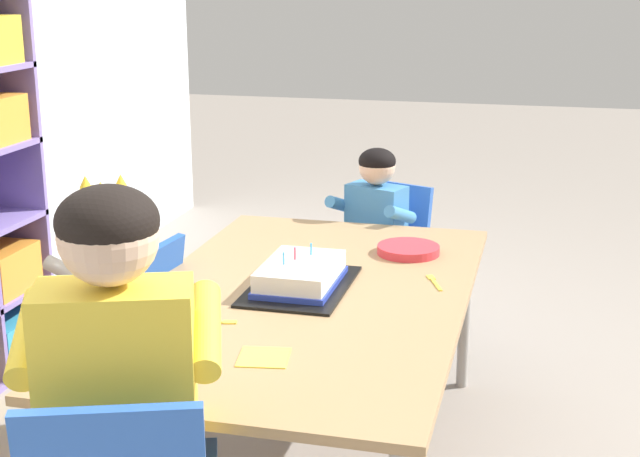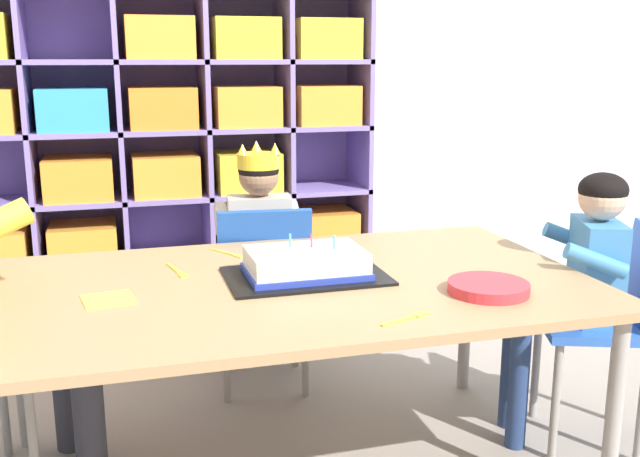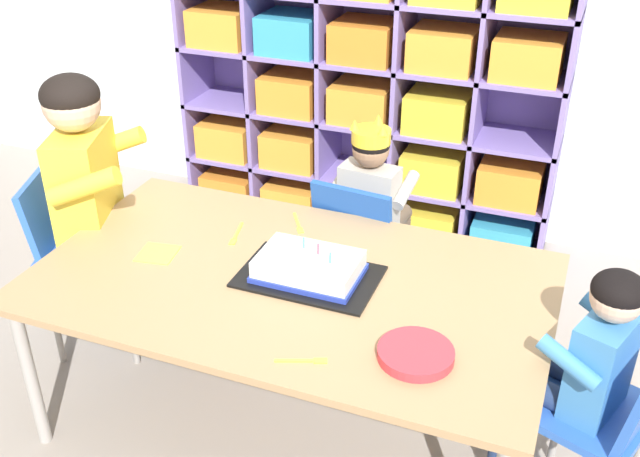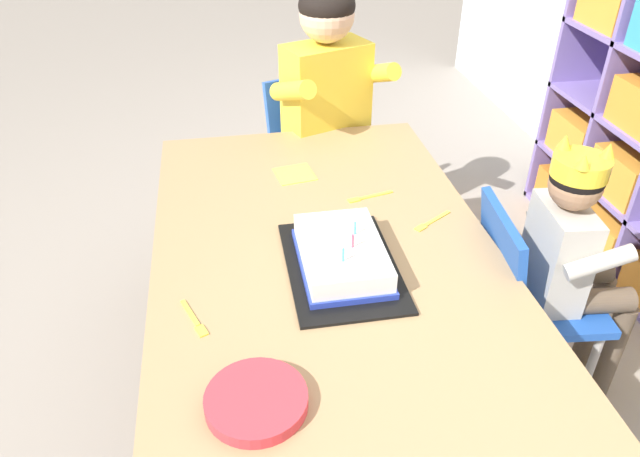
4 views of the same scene
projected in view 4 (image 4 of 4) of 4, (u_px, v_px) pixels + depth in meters
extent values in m
plane|color=gray|center=(327.00, 402.00, 1.85)|extent=(16.00, 16.00, 0.00)
cube|color=#7F6BB2|center=(592.00, 50.00, 2.52)|extent=(0.02, 0.32, 1.38)
cube|color=orange|center=(576.00, 192.00, 2.71)|extent=(0.26, 0.26, 0.16)
cube|color=orange|center=(620.00, 234.00, 2.43)|extent=(0.26, 0.26, 0.16)
cube|color=orange|center=(591.00, 137.00, 2.55)|extent=(0.26, 0.26, 0.16)
cube|color=orange|center=(640.00, 175.00, 2.28)|extent=(0.26, 0.26, 0.16)
cube|color=orange|center=(628.00, 4.00, 2.25)|extent=(0.26, 0.26, 0.16)
cube|color=#A37F56|center=(328.00, 260.00, 1.54)|extent=(1.54, 0.89, 0.02)
cylinder|color=#9E9993|center=(190.00, 218.00, 2.22)|extent=(0.04, 0.04, 0.53)
cylinder|color=#9E9993|center=(391.00, 199.00, 2.33)|extent=(0.04, 0.04, 0.53)
cube|color=#1E4CA8|center=(541.00, 299.00, 1.69)|extent=(0.35, 0.33, 0.03)
cube|color=#1E4CA8|center=(502.00, 258.00, 1.60)|extent=(0.30, 0.09, 0.28)
cylinder|color=gray|center=(587.00, 378.00, 1.70)|extent=(0.02, 0.02, 0.35)
cylinder|color=gray|center=(550.00, 315.00, 1.91)|extent=(0.02, 0.02, 0.35)
cylinder|color=gray|center=(503.00, 383.00, 1.68)|extent=(0.02, 0.02, 0.35)
cylinder|color=gray|center=(476.00, 319.00, 1.90)|extent=(0.02, 0.02, 0.35)
cube|color=#B2ADA3|center=(557.00, 255.00, 1.61)|extent=(0.22, 0.13, 0.29)
sphere|color=#997051|center=(576.00, 184.00, 1.49)|extent=(0.13, 0.13, 0.13)
ellipsoid|color=black|center=(578.00, 177.00, 1.48)|extent=(0.14, 0.14, 0.10)
cylinder|color=yellow|center=(581.00, 167.00, 1.46)|extent=(0.14, 0.14, 0.05)
cone|color=yellow|center=(609.00, 150.00, 1.44)|extent=(0.04, 0.04, 0.04)
cone|color=yellow|center=(584.00, 161.00, 1.39)|extent=(0.04, 0.04, 0.04)
cone|color=yellow|center=(565.00, 142.00, 1.48)|extent=(0.04, 0.04, 0.04)
cylinder|color=brown|center=(594.00, 301.00, 1.63)|extent=(0.09, 0.22, 0.07)
cylinder|color=brown|center=(574.00, 273.00, 1.73)|extent=(0.09, 0.22, 0.07)
cylinder|color=brown|center=(610.00, 356.00, 1.75)|extent=(0.06, 0.06, 0.37)
cylinder|color=brown|center=(590.00, 326.00, 1.86)|extent=(0.06, 0.06, 0.37)
cylinder|color=#B2ADA3|center=(599.00, 263.00, 1.47)|extent=(0.06, 0.18, 0.10)
cylinder|color=#B2ADA3|center=(558.00, 209.00, 1.68)|extent=(0.06, 0.18, 0.10)
cube|color=blue|center=(326.00, 154.00, 2.31)|extent=(0.44, 0.46, 0.03)
cube|color=blue|center=(306.00, 107.00, 2.35)|extent=(0.17, 0.34, 0.25)
cylinder|color=gray|center=(309.00, 229.00, 2.27)|extent=(0.02, 0.02, 0.41)
cylinder|color=gray|center=(376.00, 208.00, 2.40)|extent=(0.02, 0.02, 0.41)
cylinder|color=gray|center=(277.00, 197.00, 2.47)|extent=(0.02, 0.02, 0.41)
cylinder|color=gray|center=(340.00, 179.00, 2.60)|extent=(0.02, 0.02, 0.41)
cube|color=yellow|center=(326.00, 101.00, 2.19)|extent=(0.25, 0.34, 0.42)
sphere|color=#DBB293|center=(327.00, 14.00, 2.02)|extent=(0.19, 0.19, 0.19)
ellipsoid|color=black|center=(327.00, 6.00, 2.00)|extent=(0.19, 0.19, 0.14)
cylinder|color=#33333D|center=(326.00, 167.00, 2.15)|extent=(0.32, 0.20, 0.10)
cylinder|color=#33333D|center=(367.00, 156.00, 2.22)|extent=(0.32, 0.20, 0.10)
cylinder|color=#33333D|center=(346.00, 244.00, 2.18)|extent=(0.08, 0.08, 0.43)
cylinder|color=#33333D|center=(387.00, 230.00, 2.25)|extent=(0.08, 0.08, 0.43)
cylinder|color=yellow|center=(292.00, 91.00, 2.03)|extent=(0.25, 0.14, 0.14)
cylinder|color=yellow|center=(375.00, 74.00, 2.17)|extent=(0.25, 0.14, 0.14)
cube|color=black|center=(341.00, 266.00, 1.50)|extent=(0.41, 0.27, 0.01)
cube|color=white|center=(342.00, 254.00, 1.48)|extent=(0.30, 0.20, 0.07)
cube|color=#283DB2|center=(342.00, 262.00, 1.49)|extent=(0.31, 0.21, 0.02)
cylinder|color=#E54C66|center=(353.00, 241.00, 1.43)|extent=(0.01, 0.01, 0.04)
cylinder|color=#4CB2E5|center=(343.00, 255.00, 1.39)|extent=(0.01, 0.01, 0.04)
cylinder|color=#4CB2E5|center=(355.00, 228.00, 1.48)|extent=(0.01, 0.01, 0.04)
cylinder|color=#DB333D|center=(256.00, 401.00, 1.13)|extent=(0.20, 0.20, 0.03)
cube|color=#F4DB4C|center=(295.00, 174.00, 1.90)|extent=(0.13, 0.13, 0.00)
cube|color=yellow|center=(437.00, 218.00, 1.68)|extent=(0.06, 0.09, 0.00)
cube|color=yellow|center=(421.00, 228.00, 1.64)|extent=(0.04, 0.04, 0.00)
cube|color=yellow|center=(376.00, 195.00, 1.79)|extent=(0.03, 0.11, 0.00)
cube|color=yellow|center=(354.00, 200.00, 1.76)|extent=(0.03, 0.04, 0.00)
cube|color=yellow|center=(190.00, 313.00, 1.35)|extent=(0.09, 0.04, 0.00)
cube|color=yellow|center=(202.00, 331.00, 1.31)|extent=(0.04, 0.03, 0.00)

